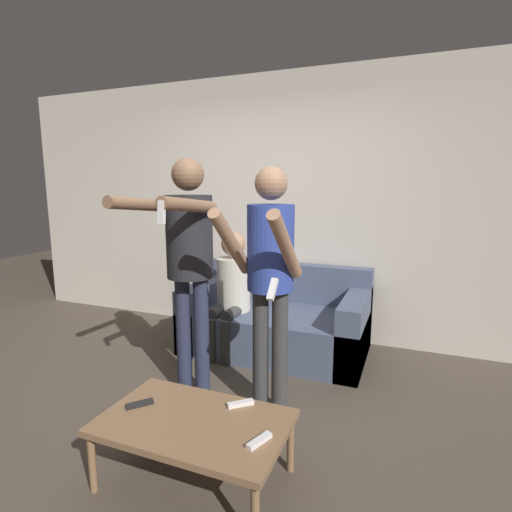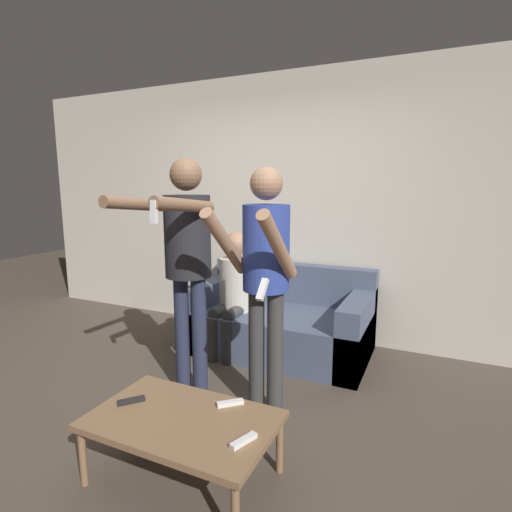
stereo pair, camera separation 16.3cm
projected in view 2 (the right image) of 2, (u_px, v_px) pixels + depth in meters
ground_plane at (176, 416)px, 2.76m from camera, size 14.00×14.00×0.00m
wall_back at (278, 207)px, 4.20m from camera, size 6.40×0.06×2.70m
couch at (280, 323)px, 3.85m from camera, size 1.69×0.93×0.79m
person_standing_left at (186, 249)px, 2.86m from camera, size 0.45×0.78×1.76m
person_standing_right at (265, 266)px, 2.62m from camera, size 0.43×0.67×1.69m
person_seated at (234, 287)px, 3.75m from camera, size 0.32×0.53×1.15m
coffee_table at (182, 423)px, 2.12m from camera, size 0.99×0.61×0.36m
remote_near at (244, 441)px, 1.90m from camera, size 0.09×0.15×0.02m
remote_mid at (131, 401)px, 2.26m from camera, size 0.13×0.14×0.02m
remote_far at (230, 403)px, 2.23m from camera, size 0.14×0.13×0.02m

